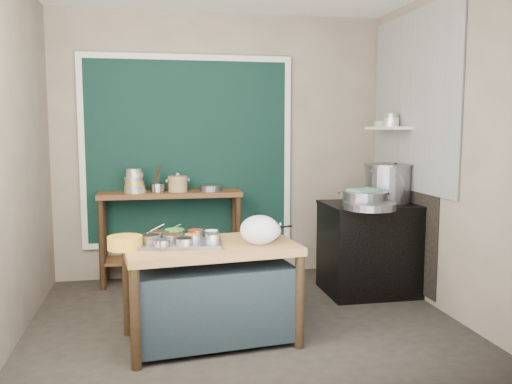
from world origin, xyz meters
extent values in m
cube|color=#2D2822|center=(0.00, 0.00, -0.01)|extent=(3.50, 3.00, 0.02)
cube|color=gray|center=(0.00, 1.51, 1.40)|extent=(3.50, 0.02, 2.80)
cube|color=gray|center=(-1.76, 0.00, 1.40)|extent=(0.02, 3.00, 2.80)
cube|color=gray|center=(1.76, 0.00, 1.40)|extent=(0.02, 3.00, 2.80)
cube|color=black|center=(-0.35, 1.47, 1.35)|extent=(2.10, 0.02, 1.90)
cube|color=#B2B2AA|center=(1.74, 0.55, 1.85)|extent=(0.02, 1.70, 1.70)
cube|color=black|center=(1.74, 0.65, 0.70)|extent=(0.01, 1.30, 1.30)
cube|color=beige|center=(1.63, 0.85, 1.60)|extent=(0.22, 0.70, 0.03)
cube|color=olive|center=(-0.32, -0.39, 0.38)|extent=(1.33, 0.86, 0.75)
cube|color=brown|center=(-0.55, 1.28, 0.47)|extent=(1.45, 0.40, 0.95)
cube|color=black|center=(1.35, 0.55, 0.42)|extent=(0.90, 0.68, 0.85)
cube|color=black|center=(1.35, 0.55, 0.86)|extent=(0.92, 0.69, 0.03)
cube|color=gray|center=(-0.53, -0.37, 0.76)|extent=(0.63, 0.48, 0.03)
cylinder|color=gray|center=(-0.41, -0.24, 0.80)|extent=(0.13, 0.13, 0.05)
cylinder|color=silver|center=(-0.31, -0.40, 0.80)|extent=(0.11, 0.11, 0.05)
cylinder|color=gray|center=(-0.70, -0.25, 0.80)|extent=(0.14, 0.14, 0.06)
cylinder|color=gray|center=(-0.45, -0.40, 0.80)|extent=(0.13, 0.13, 0.05)
cylinder|color=gray|center=(-0.58, -0.24, 0.81)|extent=(0.16, 0.16, 0.06)
cylinder|color=gray|center=(-0.52, -0.54, 0.80)|extent=(0.13, 0.13, 0.05)
cylinder|color=gray|center=(-0.30, -0.27, 0.80)|extent=(0.11, 0.11, 0.05)
cylinder|color=gray|center=(-0.68, -0.53, 0.80)|extent=(0.11, 0.11, 0.05)
cylinder|color=gray|center=(-0.60, -0.40, 0.80)|extent=(0.14, 0.14, 0.06)
cylinder|color=gray|center=(-0.75, -0.39, 0.80)|extent=(0.15, 0.15, 0.06)
cylinder|color=#B39229|center=(-0.93, -0.46, 0.80)|extent=(0.26, 0.26, 0.09)
ellipsoid|color=white|center=(0.03, -0.48, 0.86)|extent=(0.36, 0.34, 0.22)
ellipsoid|color=white|center=(0.12, -0.37, 0.83)|extent=(0.26, 0.24, 0.16)
cylinder|color=tan|center=(-0.91, 1.24, 0.97)|extent=(0.22, 0.22, 0.04)
cylinder|color=gray|center=(-0.91, 1.24, 1.01)|extent=(0.21, 0.21, 0.04)
cylinder|color=gold|center=(-0.91, 1.24, 1.05)|extent=(0.19, 0.19, 0.04)
cylinder|color=gray|center=(-0.91, 1.24, 1.09)|extent=(0.18, 0.18, 0.04)
cylinder|color=tan|center=(-0.91, 1.24, 1.13)|extent=(0.17, 0.17, 0.04)
cylinder|color=gray|center=(-0.91, 1.24, 1.17)|extent=(0.15, 0.15, 0.04)
cylinder|color=gray|center=(-0.68, 1.27, 0.99)|extent=(0.18, 0.18, 0.09)
cylinder|color=gray|center=(-0.14, 1.26, 0.98)|extent=(0.29, 0.29, 0.06)
cylinder|color=gray|center=(1.56, 0.56, 1.07)|extent=(0.14, 0.39, 0.38)
cube|color=slate|center=(1.19, 0.37, 1.03)|extent=(0.32, 0.28, 0.02)
cylinder|color=gray|center=(1.17, 0.18, 0.91)|extent=(0.47, 0.47, 0.06)
cylinder|color=silver|center=(1.63, 0.79, 1.64)|extent=(0.16, 0.16, 0.04)
cylinder|color=silver|center=(1.63, 0.79, 1.68)|extent=(0.15, 0.15, 0.04)
cylinder|color=gray|center=(1.63, 0.79, 1.72)|extent=(0.14, 0.14, 0.04)
cylinder|color=gray|center=(1.63, 1.01, 1.64)|extent=(0.16, 0.16, 0.06)
camera|label=1|loc=(-0.73, -4.31, 1.60)|focal=38.00mm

